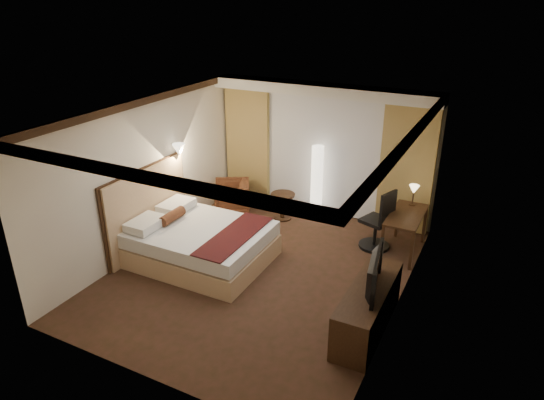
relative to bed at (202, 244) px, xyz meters
The scene contains 21 objects.
floor 1.14m from the bed, ahead, with size 4.50×5.50×0.01m, color #332413.
ceiling 2.62m from the bed, ahead, with size 4.50×5.50×0.01m, color white.
back_wall 3.25m from the bed, 69.43° to the left, with size 4.50×0.02×2.70m, color beige.
left_wall 1.56m from the bed, behind, with size 0.02×5.50×2.70m, color beige.
right_wall 3.49m from the bed, ahead, with size 0.02×5.50×2.70m, color beige.
crown_molding 2.56m from the bed, ahead, with size 4.50×5.50×0.12m, color black, non-canonical shape.
soffit 3.65m from the bed, 67.67° to the left, with size 4.50×0.50×0.20m, color white.
curtain_sheer 3.15m from the bed, 68.90° to the left, with size 2.48×0.04×2.45m, color silver.
curtain_left_drape 2.96m from the bed, 102.64° to the left, with size 1.00×0.14×2.45m, color #AB894E.
curtain_right_drape 4.02m from the bed, 44.63° to the left, with size 1.00×0.14×2.45m, color #AB894E.
wall_sconce 1.85m from the bed, 139.37° to the left, with size 0.24×0.24×0.24m, color white, non-canonical shape.
bed is the anchor object (origin of this frame).
headboard 1.19m from the bed, behind, with size 0.12×2.03×1.50m, color tan, non-canonical shape.
armchair 2.08m from the bed, 106.82° to the left, with size 0.71×0.66×0.73m, color #4A2316.
side_table 2.20m from the bed, 76.49° to the left, with size 0.50×0.50×0.55m, color black, non-canonical shape.
floor_lamp 2.80m from the bed, 67.06° to the left, with size 0.32×0.32×1.53m, color white, non-canonical shape.
desk 3.56m from the bed, 31.63° to the left, with size 0.55×1.18×0.75m, color black, non-canonical shape.
desk_lamp 3.86m from the bed, 37.29° to the left, with size 0.18×0.18×0.34m, color #FFD899, non-canonical shape.
office_chair 3.12m from the bed, 35.73° to the left, with size 0.55×0.55×1.15m, color black, non-canonical shape.
dresser 3.13m from the bed, ahead, with size 0.50×1.72×0.67m, color black, non-canonical shape.
television 3.16m from the bed, ahead, with size 1.02×0.58×0.13m, color black.
Camera 1 is at (3.31, -6.11, 4.35)m, focal length 32.00 mm.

